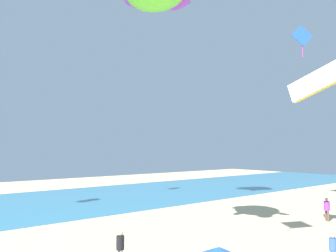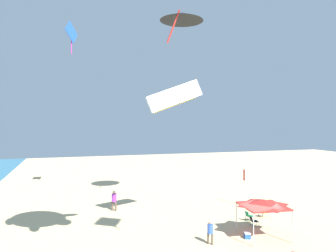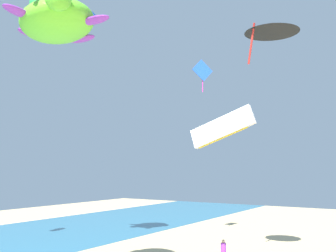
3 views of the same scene
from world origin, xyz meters
The scene contains 12 objects.
ground centered at (0.00, 0.00, -0.05)m, with size 120.00×120.00×0.10m, color #D6BC8C.
canopy_tent centered at (0.10, -0.34, 2.47)m, with size 3.22×3.26×2.75m.
folding_chair_near_cooler centered at (2.48, -1.07, 0.47)m, with size 0.63×0.71×0.82m.
folding_chair_facing_ocean centered at (4.29, -3.10, 0.47)m, with size 0.65×0.72×0.82m.
folding_chair_right_of_tent centered at (3.75, -1.47, 0.47)m, with size 0.55×0.63×0.82m.
cooler_box centered at (0.37, 0.78, 0.20)m, with size 0.73×0.61×0.40m.
banner_flag centered at (7.75, -3.53, 2.26)m, with size 0.36×0.06×3.76m.
person_kite_handler centered at (10.28, 8.85, 1.10)m, with size 0.45×0.45×1.88m.
person_watching_sky centered at (0.13, 3.80, 0.94)m, with size 0.38×0.38×1.61m.
kite_diamond_blue centered at (14.10, 12.58, 17.28)m, with size 2.03×1.27×3.35m.
kite_delta_black centered at (7.02, 3.33, 17.63)m, with size 5.47×5.47×3.01m.
kite_parafoil_white centered at (2.87, 5.41, 10.18)m, with size 0.67×4.42×2.66m.
Camera 2 is at (-19.23, 13.00, 8.22)m, focal length 33.70 mm.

